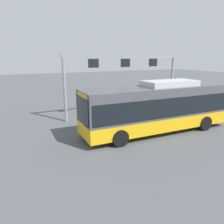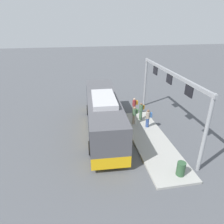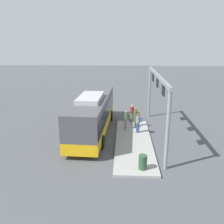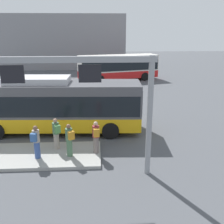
# 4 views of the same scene
# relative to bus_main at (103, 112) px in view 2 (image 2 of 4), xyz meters

# --- Properties ---
(ground_plane) EXTENTS (120.00, 120.00, 0.00)m
(ground_plane) POSITION_rel_bus_main_xyz_m (0.01, -0.00, -1.81)
(ground_plane) COLOR #4C4F54
(platform_curb) EXTENTS (10.00, 2.80, 0.16)m
(platform_curb) POSITION_rel_bus_main_xyz_m (-2.15, -3.46, -1.73)
(platform_curb) COLOR #9E9E99
(platform_curb) RESTS_ON ground
(bus_main) EXTENTS (10.79, 3.05, 3.46)m
(bus_main) POSITION_rel_bus_main_xyz_m (0.00, 0.00, 0.00)
(bus_main) COLOR #EAAD14
(bus_main) RESTS_ON ground
(person_boarding) EXTENTS (0.38, 0.56, 1.67)m
(person_boarding) POSITION_rel_bus_main_xyz_m (2.64, -3.48, -0.76)
(person_boarding) COLOR slate
(person_boarding) RESTS_ON platform_curb
(person_waiting_near) EXTENTS (0.54, 0.61, 1.67)m
(person_waiting_near) POSITION_rel_bus_main_xyz_m (1.35, -3.77, -0.76)
(person_waiting_near) COLOR #476B4C
(person_waiting_near) RESTS_ON platform_curb
(person_waiting_mid) EXTENTS (0.52, 0.61, 1.67)m
(person_waiting_mid) POSITION_rel_bus_main_xyz_m (0.59, -2.91, -0.76)
(person_waiting_mid) COLOR gray
(person_waiting_mid) RESTS_ON platform_curb
(person_waiting_far) EXTENTS (0.41, 0.57, 1.67)m
(person_waiting_far) POSITION_rel_bus_main_xyz_m (-0.22, -3.90, -0.76)
(person_waiting_far) COLOR #334C8C
(person_waiting_far) RESTS_ON platform_curb
(platform_sign_gantry) EXTENTS (11.27, 0.24, 5.20)m
(platform_sign_gantry) POSITION_rel_bus_main_xyz_m (-0.52, -5.28, 2.04)
(platform_sign_gantry) COLOR gray
(platform_sign_gantry) RESTS_ON ground
(trash_bin) EXTENTS (0.52, 0.52, 0.90)m
(trash_bin) POSITION_rel_bus_main_xyz_m (-6.33, -3.85, -1.20)
(trash_bin) COLOR #2D5133
(trash_bin) RESTS_ON platform_curb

